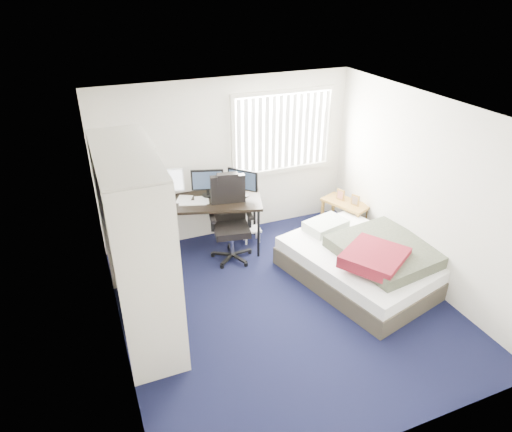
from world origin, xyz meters
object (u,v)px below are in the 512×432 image
object	(u,v)px
nightstand	(346,206)
bed	(365,261)
office_chair	(230,227)
desk	(205,198)

from	to	relation	value
nightstand	bed	world-z (taller)	nightstand
office_chair	nightstand	xyz separation A→B (m)	(1.99, 0.02, -0.03)
bed	office_chair	bearing A→B (deg)	140.08
desk	bed	distance (m)	2.48
desk	bed	xyz separation A→B (m)	(1.77, -1.64, -0.56)
office_chair	bed	bearing A→B (deg)	-39.92
desk	nightstand	xyz separation A→B (m)	(2.25, -0.36, -0.39)
nightstand	bed	bearing A→B (deg)	-110.48
desk	office_chair	bearing A→B (deg)	-55.25
nightstand	desk	bearing A→B (deg)	170.87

